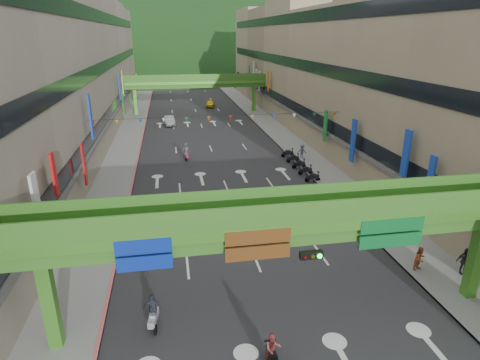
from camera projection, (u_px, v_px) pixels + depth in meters
road_slab at (204, 131)px, 61.71m from camera, size 18.00×140.00×0.02m
sidewalk_left at (130, 134)px, 59.89m from camera, size 4.00×140.00×0.15m
sidewalk_right at (273, 128)px, 63.50m from camera, size 4.00×140.00×0.15m
curb_left at (143, 133)px, 60.19m from camera, size 0.20×140.00×0.18m
curb_right at (261, 128)px, 63.18m from camera, size 0.20×140.00×0.18m
building_row_left at (65, 70)px, 55.37m from camera, size 12.80×95.00×19.00m
building_row_right at (325, 66)px, 61.58m from camera, size 12.80×95.00×19.00m
overpass_near at (306, 235)px, 18.81m from camera, size 28.00×12.27×7.10m
overpass_far at (195, 84)px, 73.74m from camera, size 28.00×2.20×7.10m
hill_left at (142, 71)px, 161.00m from camera, size 168.00×140.00×112.00m
hill_right at (232, 66)px, 186.06m from camera, size 208.00×176.00×128.00m
bunting_string at (220, 118)px, 41.17m from camera, size 26.00×0.36×0.47m
scooter_rider_mid at (273, 351)px, 17.68m from camera, size 0.75×1.60×1.85m
scooter_rider_left at (153, 311)px, 20.18m from camera, size 0.99×1.59×1.95m
scooter_rider_far at (186, 151)px, 47.40m from camera, size 0.90×1.60×2.06m
parked_scooter_row at (299, 164)px, 44.48m from camera, size 1.60×9.37×1.08m
car_silver at (169, 121)px, 65.69m from camera, size 1.97×4.66×1.49m
car_yellow at (210, 104)px, 81.93m from camera, size 2.27×4.26×1.38m
pedestrian_red at (420, 261)px, 25.03m from camera, size 0.92×0.82×1.56m
pedestrian_dark at (464, 263)px, 24.57m from camera, size 1.08×0.58×1.76m
pedestrian_blue at (302, 152)px, 47.85m from camera, size 0.87×0.77×1.58m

